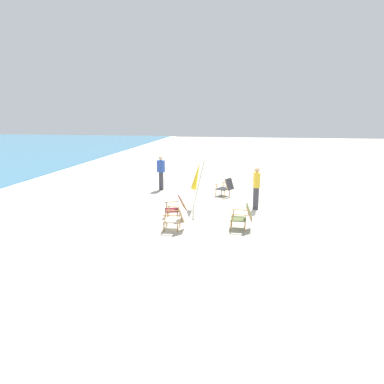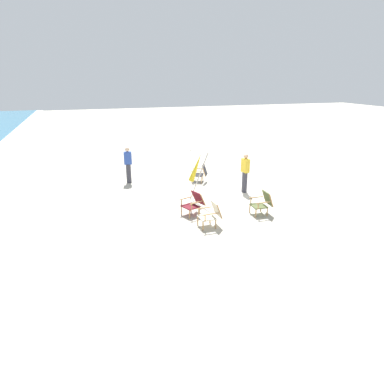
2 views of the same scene
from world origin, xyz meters
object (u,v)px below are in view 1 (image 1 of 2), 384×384
at_px(beach_chair_front_left, 226,187).
at_px(beach_chair_front_right, 177,207).
at_px(beach_chair_back_right, 177,216).
at_px(person_by_waterline, 161,173).
at_px(person_near_chairs, 256,188).
at_px(beach_chair_mid_center, 243,216).
at_px(umbrella_furled_yellow, 197,176).

distance_m(beach_chair_front_left, beach_chair_front_right, 3.87).
relative_size(beach_chair_front_right, beach_chair_back_right, 1.09).
bearing_deg(person_by_waterline, person_near_chairs, -122.41).
bearing_deg(beach_chair_front_left, person_by_waterline, 74.79).
xyz_separation_m(beach_chair_mid_center, beach_chair_back_right, (-0.40, 2.07, -0.00)).
bearing_deg(beach_chair_mid_center, umbrella_furled_yellow, 41.24).
distance_m(beach_chair_back_right, person_near_chairs, 3.76).
height_order(beach_chair_mid_center, umbrella_furled_yellow, umbrella_furled_yellow).
bearing_deg(beach_chair_mid_center, beach_chair_back_right, 100.93).
bearing_deg(person_by_waterline, beach_chair_mid_center, -142.61).
distance_m(beach_chair_front_left, umbrella_furled_yellow, 2.62).
distance_m(umbrella_furled_yellow, person_by_waterline, 3.84).
bearing_deg(person_near_chairs, person_by_waterline, 57.59).
bearing_deg(beach_chair_back_right, umbrella_furled_yellow, -6.90).
xyz_separation_m(beach_chair_back_right, person_near_chairs, (2.77, -2.52, 0.41)).
height_order(beach_chair_back_right, person_by_waterline, person_by_waterline).
height_order(beach_chair_front_right, beach_chair_back_right, beach_chair_back_right).
bearing_deg(umbrella_furled_yellow, person_near_chairs, -81.23).
height_order(umbrella_furled_yellow, person_near_chairs, umbrella_furled_yellow).
relative_size(beach_chair_mid_center, person_by_waterline, 0.50).
xyz_separation_m(beach_chair_front_right, umbrella_furled_yellow, (1.30, -0.51, 0.87)).
height_order(beach_chair_front_right, person_by_waterline, person_by_waterline).
bearing_deg(beach_chair_front_left, person_near_chairs, -147.06).
relative_size(beach_chair_front_left, person_by_waterline, 0.53).
bearing_deg(person_by_waterline, beach_chair_back_right, -161.37).
relative_size(beach_chair_front_left, beach_chair_front_right, 0.97).
bearing_deg(person_near_chairs, beach_chair_mid_center, 169.22).
xyz_separation_m(beach_chair_mid_center, beach_chair_front_left, (4.30, 0.80, 0.00)).
bearing_deg(umbrella_furled_yellow, beach_chair_front_right, 158.69).
bearing_deg(beach_chair_mid_center, person_by_waterline, 37.39).
distance_m(beach_chair_front_right, person_by_waterline, 4.75).
xyz_separation_m(beach_chair_front_left, umbrella_furled_yellow, (-2.28, 0.97, 0.87)).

